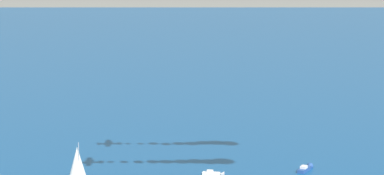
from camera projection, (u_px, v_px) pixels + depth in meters
name	position (u px, v px, depth m)	size (l,w,h in m)	color
motorboat_inshore	(214.00, 173.00, 171.43)	(1.80, 5.42, 1.55)	white
sailboat_outer_ring_b	(78.00, 167.00, 159.94)	(8.45, 6.72, 10.95)	#9E9993
motorboat_outer_ring_d	(306.00, 168.00, 175.55)	(6.63, 4.35, 1.90)	#23478C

